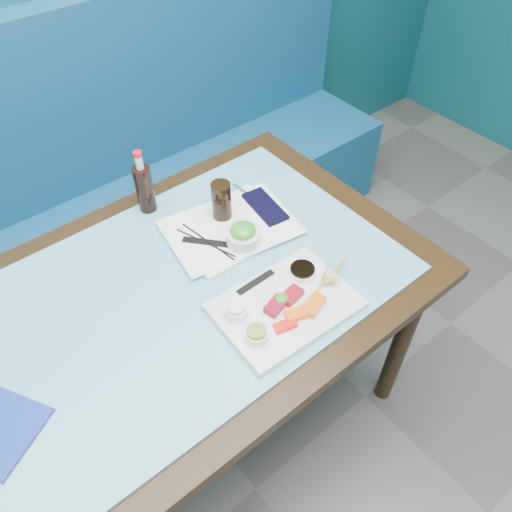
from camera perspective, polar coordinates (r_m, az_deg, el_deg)
booth_bench at (r=2.21m, az=-19.73°, el=3.03°), size 3.00×0.56×1.17m
dining_table at (r=1.44m, az=-8.63°, el=-6.30°), size 1.40×0.90×0.75m
glass_top at (r=1.37m, az=-9.03°, el=-4.11°), size 1.22×0.76×0.01m
sashimi_plate at (r=1.31m, az=3.37°, el=-5.70°), size 0.37×0.27×0.02m
salmon_left at (r=1.26m, az=3.35°, el=-7.94°), size 0.06×0.04×0.01m
salmon_mid at (r=1.28m, az=4.89°, el=-6.59°), size 0.07×0.05×0.02m
salmon_right at (r=1.30m, az=6.68°, el=-5.58°), size 0.08×0.06×0.02m
tuna_left at (r=1.29m, az=2.25°, el=-5.72°), size 0.07×0.05×0.02m
tuna_right at (r=1.31m, az=4.08°, el=-4.51°), size 0.07×0.05×0.02m
seaweed_garnish at (r=1.30m, az=2.95°, el=-4.97°), size 0.05×0.04×0.02m
ramekin_wasabi at (r=1.23m, az=0.08°, el=-9.02°), size 0.08×0.08×0.02m
wasabi_fill at (r=1.22m, az=0.09°, el=-8.56°), size 0.07×0.07×0.01m
ramekin_ginger at (r=1.27m, az=-2.31°, el=-6.28°), size 0.07×0.07×0.03m
ginger_fill at (r=1.26m, az=-2.33°, el=-5.78°), size 0.06×0.06×0.01m
soy_dish at (r=1.37m, az=5.31°, el=-1.77°), size 0.09×0.09×0.02m
soy_fill at (r=1.36m, az=5.34°, el=-1.48°), size 0.08×0.08×0.01m
lemon_wedge at (r=1.34m, az=8.93°, el=-2.45°), size 0.06×0.06×0.05m
chopstick_sleeve at (r=1.35m, az=-0.04°, el=-2.99°), size 0.12×0.02×0.00m
wooden_chopstick_a at (r=1.35m, az=7.33°, el=-3.39°), size 0.18×0.11×0.01m
wooden_chopstick_b at (r=1.35m, az=7.63°, el=-3.17°), size 0.22×0.06×0.01m
serving_tray at (r=1.51m, az=-2.91°, el=3.16°), size 0.35×0.26×0.01m
paper_placemat at (r=1.51m, az=-2.92°, el=3.37°), size 0.42×0.33×0.00m
seaweed_bowl at (r=1.45m, az=-1.48°, el=2.17°), size 0.13×0.13×0.04m
seaweed_salad at (r=1.43m, az=-1.50°, el=2.94°), size 0.09×0.09×0.04m
cola_glass at (r=1.51m, az=-3.97°, el=6.33°), size 0.08×0.08×0.12m
navy_pouch at (r=1.57m, az=1.03°, el=5.66°), size 0.10×0.18×0.01m
fork at (r=1.63m, az=-1.52°, el=7.44°), size 0.02×0.09×0.01m
black_chopstick_a at (r=1.46m, az=-5.79°, el=1.52°), size 0.07×0.20×0.01m
black_chopstick_b at (r=1.47m, az=-5.53°, el=1.66°), size 0.04×0.22×0.01m
tray_sleeve at (r=1.46m, az=-5.66°, el=1.57°), size 0.11×0.13×0.00m
cola_bottle_body at (r=1.58m, az=-12.61°, el=7.48°), size 0.07×0.07×0.16m
cola_bottle_neck at (r=1.52m, az=-13.22°, el=10.42°), size 0.03×0.03×0.04m
cola_bottle_cap at (r=1.50m, az=-13.41°, el=11.29°), size 0.03×0.03×0.01m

